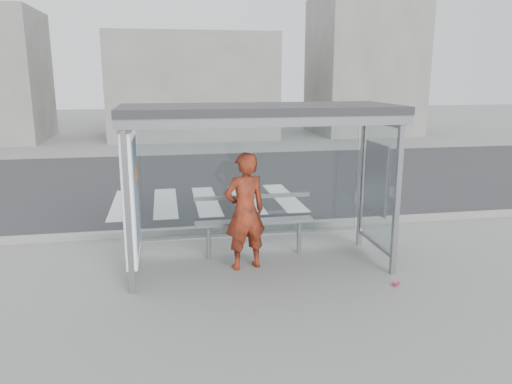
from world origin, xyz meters
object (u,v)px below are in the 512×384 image
(person, at_px, (245,211))
(bench, at_px, (254,222))
(bus_shelter, at_px, (236,146))
(soda_can, at_px, (396,284))

(person, xyz_separation_m, bench, (0.24, 0.52, -0.34))
(bus_shelter, distance_m, person, 1.04)
(bench, bearing_deg, bus_shelter, -130.37)
(bus_shelter, bearing_deg, bench, 49.63)
(bench, height_order, soda_can, bench)
(person, xyz_separation_m, soda_can, (2.10, -1.12, -0.92))
(bench, xyz_separation_m, soda_can, (1.86, -1.63, -0.58))
(bench, bearing_deg, soda_can, -41.35)
(bus_shelter, relative_size, soda_can, 35.48)
(bus_shelter, distance_m, soda_can, 3.19)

